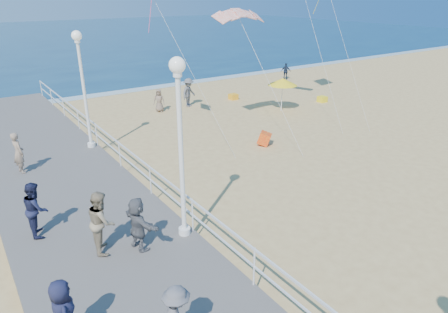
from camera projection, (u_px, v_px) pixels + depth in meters
ground at (308, 198)px, 15.17m from camera, size 160.00×160.00×0.00m
ocean at (16, 40)px, 64.55m from camera, size 160.00×90.00×0.05m
surf_line at (114, 93)px, 30.73m from camera, size 160.00×1.20×0.04m
boardwalk at (118, 264)px, 11.15m from camera, size 5.00×44.00×0.40m
railing at (192, 206)px, 12.03m from camera, size 0.05×42.00×0.55m
lamp_post_mid at (180, 133)px, 10.95m from camera, size 0.44×0.44×5.32m
lamp_post_far at (82, 78)px, 17.79m from camera, size 0.44×0.44×5.32m
spectator_1 at (102, 221)px, 11.12m from camera, size 0.91×1.05×1.83m
spectator_5 at (138, 224)px, 11.21m from camera, size 0.73×1.55×1.61m
spectator_6 at (18, 153)px, 16.02m from camera, size 0.55×0.70×1.71m
spectator_7 at (36, 209)px, 11.90m from camera, size 0.77×0.92×1.71m
beach_walker_a at (189, 92)px, 26.85m from camera, size 1.43×1.19×1.92m
beach_walker_b at (286, 71)px, 35.24m from camera, size 0.79×0.89×1.44m
beach_walker_c at (159, 100)px, 25.77m from camera, size 0.85×0.82×1.47m
box_kite at (264, 140)px, 20.20m from camera, size 0.88×0.90×0.74m
beach_umbrella at (283, 82)px, 25.50m from camera, size 1.90×1.90×2.14m
beach_chair_left at (233, 97)px, 28.91m from camera, size 0.55×0.55×0.40m
beach_chair_right at (322, 99)px, 28.24m from camera, size 0.55×0.55×0.40m
kite_parafoil at (240, 13)px, 20.24m from camera, size 2.90×0.94×0.65m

